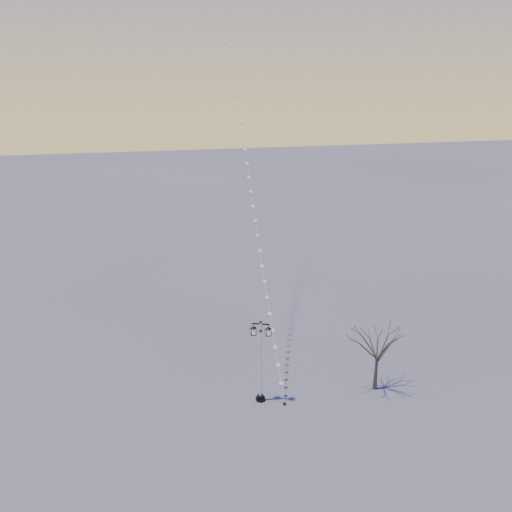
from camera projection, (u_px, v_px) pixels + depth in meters
name	position (u px, v px, depth m)	size (l,w,h in m)	color
ground	(283.00, 423.00, 31.66)	(300.00, 300.00, 0.00)	#555555
street_lamp	(261.00, 357.00, 33.05)	(1.36, 0.86, 5.65)	black
bare_tree	(378.00, 348.00, 34.36)	(2.68, 2.68, 4.44)	#3B3425
kite_train	(245.00, 127.00, 43.36)	(3.87, 32.08, 32.87)	black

